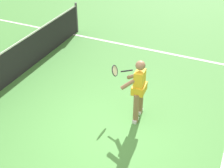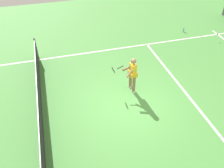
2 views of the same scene
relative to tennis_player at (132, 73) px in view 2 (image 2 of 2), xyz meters
The scene contains 7 objects.
ground_plane 1.27m from the tennis_player, 154.86° to the left, with size 24.95×24.95×0.00m, color #4C9342.
service_line_marking 2.47m from the tennis_player, 111.68° to the right, with size 8.61×0.10×0.01m, color white.
sideline_right_marking 3.57m from the tennis_player, ahead, with size 0.10×17.19×0.01m, color white.
court_net 3.86m from the tennis_player, 102.85° to the left, with size 9.29×0.08×1.09m.
tennis_player is the anchor object (origin of this frame).
tennis_ball_near 6.73m from the tennis_player, 67.74° to the right, with size 0.07×0.07×0.07m, color #D1E533.
water_bottle 6.57m from the tennis_player, 48.55° to the right, with size 0.07×0.07×0.24m, color #4C9EE5.
Camera 2 is at (-6.42, 2.49, 6.54)m, focal length 37.95 mm.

